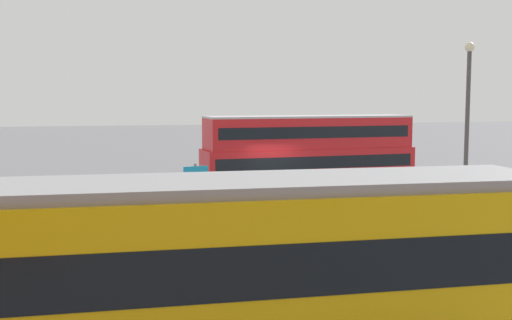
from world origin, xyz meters
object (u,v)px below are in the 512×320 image
double_decker_bus (308,151)px  pedestrian_near_railing (247,189)px  tram_yellow (153,272)px  street_lamp (467,119)px  pedestrian_crossing (395,203)px  info_sign (196,182)px

double_decker_bus → pedestrian_near_railing: double_decker_bus is taller
tram_yellow → street_lamp: bearing=-141.7°
double_decker_bus → pedestrian_crossing: 11.30m
double_decker_bus → tram_yellow: size_ratio=0.77×
pedestrian_near_railing → street_lamp: 9.14m
tram_yellow → street_lamp: 15.78m
tram_yellow → pedestrian_near_railing: (-4.92, -14.25, -0.77)m
pedestrian_near_railing → pedestrian_crossing: size_ratio=0.97×
tram_yellow → street_lamp: size_ratio=2.21×
tram_yellow → pedestrian_crossing: bearing=-134.4°
street_lamp → pedestrian_crossing: bearing=2.8°
pedestrian_near_railing → pedestrian_crossing: 6.45m
pedestrian_near_railing → pedestrian_crossing: pedestrian_crossing is taller
pedestrian_near_railing → info_sign: size_ratio=0.74×
tram_yellow → pedestrian_crossing: (-9.34, -9.54, -0.73)m
pedestrian_crossing → street_lamp: street_lamp is taller
double_decker_bus → info_sign: (7.24, 8.08, -0.40)m
street_lamp → tram_yellow: bearing=38.3°
tram_yellow → pedestrian_near_railing: bearing=-109.1°
double_decker_bus → street_lamp: (-2.44, 11.10, 2.03)m
pedestrian_crossing → info_sign: bearing=-25.1°
pedestrian_crossing → tram_yellow: bearing=45.6°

